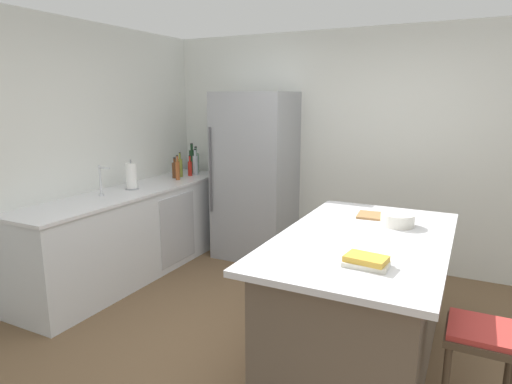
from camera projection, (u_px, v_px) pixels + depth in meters
name	position (u px, v px, depth m)	size (l,w,h in m)	color
ground_plane	(287.00, 359.00, 3.18)	(7.20, 7.20, 0.00)	brown
wall_rear	(367.00, 149.00, 4.88)	(6.00, 0.10, 2.60)	silver
wall_left	(41.00, 161.00, 3.99)	(0.10, 6.00, 2.60)	silver
counter_run_left	(135.00, 232.00, 4.67)	(0.66, 2.71, 0.93)	silver
kitchen_island	(361.00, 299.00, 3.09)	(1.10, 1.90, 0.93)	brown
refrigerator	(255.00, 176.00, 5.13)	(0.85, 0.72, 1.93)	#93969B
bar_stool	(481.00, 350.00, 2.30)	(0.36, 0.36, 0.69)	#473828
sink_faucet	(101.00, 180.00, 4.24)	(0.15, 0.05, 0.30)	silver
paper_towel_roll	(131.00, 177.00, 4.56)	(0.14, 0.14, 0.31)	gray
gin_bottle	(196.00, 162.00, 5.64)	(0.08, 0.08, 0.33)	#8CB79E
wine_bottle	(192.00, 161.00, 5.56)	(0.07, 0.07, 0.38)	#19381E
soda_bottle	(195.00, 164.00, 5.43)	(0.06, 0.06, 0.32)	silver
hot_sauce_bottle	(190.00, 168.00, 5.37)	(0.05, 0.05, 0.25)	red
olive_oil_bottle	(180.00, 167.00, 5.29)	(0.06, 0.06, 0.30)	olive
syrup_bottle	(175.00, 170.00, 5.22)	(0.07, 0.07, 0.25)	#5B3319
vinegar_bottle	(178.00, 170.00, 5.09)	(0.05, 0.05, 0.29)	#994C23
cookbook_stack	(366.00, 261.00, 2.47)	(0.25, 0.18, 0.06)	silver
mixing_bowl	(398.00, 220.00, 3.25)	(0.24, 0.24, 0.09)	silver
cutting_board	(378.00, 216.00, 3.49)	(0.34, 0.26, 0.02)	#9E7042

